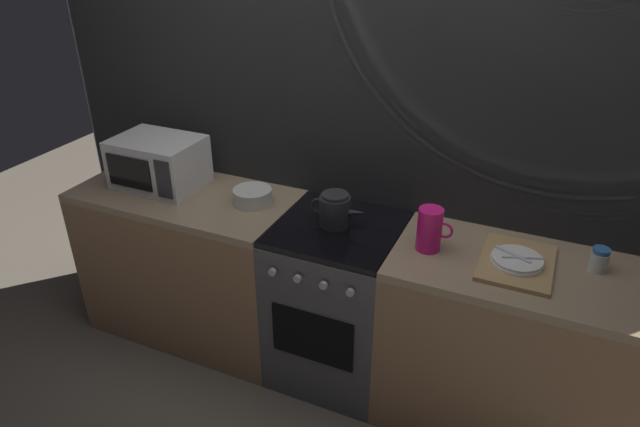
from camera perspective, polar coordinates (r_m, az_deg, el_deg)
The scene contains 11 objects.
ground_plane at distance 3.24m, azimuth 1.60°, elevation -15.31°, with size 8.00×8.00×0.00m, color #6B6054.
back_wall at distance 2.84m, azimuth 4.46°, elevation 6.91°, with size 3.60×0.05×2.40m.
counter_left at distance 3.33m, azimuth -12.80°, elevation -4.90°, with size 1.20×0.60×0.90m.
stove_unit at distance 2.94m, azimuth 1.70°, elevation -8.98°, with size 0.60×0.63×0.90m.
counter_right at distance 2.81m, azimuth 19.37°, elevation -13.02°, with size 1.20×0.60×0.90m.
microwave at distance 3.18m, azimuth -16.11°, elevation 5.02°, with size 0.46×0.35×0.27m.
kettle at distance 2.67m, azimuth 1.56°, elevation 0.37°, with size 0.28×0.15×0.17m.
mixing_bowl at distance 2.91m, azimuth -6.88°, elevation 1.75°, with size 0.20×0.20×0.08m, color silver.
pitcher at distance 2.52m, azimuth 11.12°, elevation -1.59°, with size 0.16×0.11×0.20m.
dish_pile at distance 2.54m, azimuth 19.40°, elevation -4.66°, with size 0.30×0.40×0.06m.
spice_jar at distance 2.63m, azimuth 26.55°, elevation -4.22°, with size 0.08×0.08×0.10m.
Camera 1 is at (0.88, -2.17, 2.23)m, focal length 31.43 mm.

